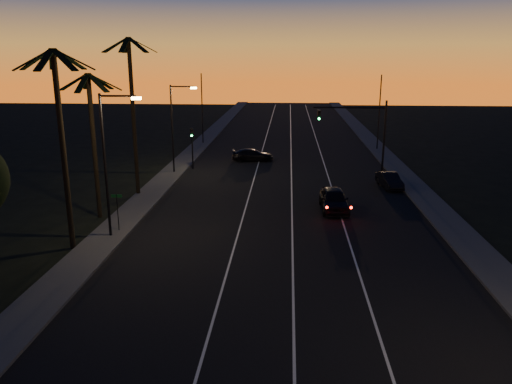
# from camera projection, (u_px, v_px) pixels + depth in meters

# --- Properties ---
(road) EXTENTS (20.00, 170.00, 0.01)m
(road) POSITION_uv_depth(u_px,v_px,m) (286.00, 197.00, 40.57)
(road) COLOR black
(road) RESTS_ON ground
(sidewalk_left) EXTENTS (2.40, 170.00, 0.16)m
(sidewalk_left) POSITION_uv_depth(u_px,v_px,m) (150.00, 194.00, 41.25)
(sidewalk_left) COLOR #3E3E3B
(sidewalk_left) RESTS_ON ground
(sidewalk_right) EXTENTS (2.40, 170.00, 0.16)m
(sidewalk_right) POSITION_uv_depth(u_px,v_px,m) (426.00, 199.00, 39.85)
(sidewalk_right) COLOR #3E3E3B
(sidewalk_right) RESTS_ON ground
(lane_stripe_left) EXTENTS (0.12, 160.00, 0.01)m
(lane_stripe_left) POSITION_uv_depth(u_px,v_px,m) (249.00, 196.00, 40.75)
(lane_stripe_left) COLOR silver
(lane_stripe_left) RESTS_ON road
(lane_stripe_mid) EXTENTS (0.12, 160.00, 0.01)m
(lane_stripe_mid) POSITION_uv_depth(u_px,v_px,m) (292.00, 197.00, 40.53)
(lane_stripe_mid) COLOR silver
(lane_stripe_mid) RESTS_ON road
(lane_stripe_right) EXTENTS (0.12, 160.00, 0.01)m
(lane_stripe_right) POSITION_uv_depth(u_px,v_px,m) (335.00, 198.00, 40.31)
(lane_stripe_right) COLOR silver
(lane_stripe_right) RESTS_ON road
(palm_near) EXTENTS (4.25, 4.16, 11.53)m
(palm_near) POSITION_uv_depth(u_px,v_px,m) (61.00, 131.00, 27.94)
(palm_near) COLOR black
(palm_near) RESTS_ON ground
(palm_mid) EXTENTS (4.25, 4.16, 10.03)m
(palm_mid) POSITION_uv_depth(u_px,v_px,m) (93.00, 130.00, 33.97)
(palm_mid) COLOR black
(palm_mid) RESTS_ON ground
(palm_far) EXTENTS (4.25, 4.16, 12.53)m
(palm_far) POSITION_uv_depth(u_px,v_px,m) (132.00, 102.00, 39.33)
(palm_far) COLOR black
(palm_far) RESTS_ON ground
(streetlight_left_near) EXTENTS (2.55, 0.26, 9.00)m
(streetlight_left_near) POSITION_uv_depth(u_px,v_px,m) (109.00, 155.00, 30.21)
(streetlight_left_near) COLOR black
(streetlight_left_near) RESTS_ON ground
(streetlight_left_far) EXTENTS (2.55, 0.26, 8.50)m
(streetlight_left_far) POSITION_uv_depth(u_px,v_px,m) (175.00, 122.00, 47.61)
(streetlight_left_far) COLOR black
(streetlight_left_far) RESTS_ON ground
(street_sign) EXTENTS (0.70, 0.06, 2.60)m
(street_sign) POSITION_uv_depth(u_px,v_px,m) (117.00, 208.00, 32.15)
(street_sign) COLOR black
(street_sign) RESTS_ON ground
(signal_mast) EXTENTS (7.10, 0.41, 7.00)m
(signal_mast) POSITION_uv_depth(u_px,v_px,m) (361.00, 123.00, 48.48)
(signal_mast) COLOR black
(signal_mast) RESTS_ON ground
(signal_post) EXTENTS (0.28, 0.37, 4.20)m
(signal_post) POSITION_uv_depth(u_px,v_px,m) (192.00, 141.00, 50.01)
(signal_post) COLOR black
(signal_post) RESTS_ON ground
(far_pole_left) EXTENTS (0.14, 0.14, 9.00)m
(far_pole_left) POSITION_uv_depth(u_px,v_px,m) (202.00, 109.00, 64.14)
(far_pole_left) COLOR black
(far_pole_left) RESTS_ON ground
(far_pole_right) EXTENTS (0.14, 0.14, 9.00)m
(far_pole_right) POSITION_uv_depth(u_px,v_px,m) (379.00, 113.00, 59.87)
(far_pole_right) COLOR black
(far_pole_right) RESTS_ON ground
(lead_car) EXTENTS (2.10, 5.46, 1.65)m
(lead_car) POSITION_uv_depth(u_px,v_px,m) (334.00, 199.00, 36.97)
(lead_car) COLOR black
(lead_car) RESTS_ON road
(right_car) EXTENTS (1.92, 4.11, 1.30)m
(right_car) POSITION_uv_depth(u_px,v_px,m) (389.00, 180.00, 43.39)
(right_car) COLOR black
(right_car) RESTS_ON road
(cross_car) EXTENTS (4.73, 2.42, 1.31)m
(cross_car) POSITION_uv_depth(u_px,v_px,m) (253.00, 155.00, 54.49)
(cross_car) COLOR black
(cross_car) RESTS_ON road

